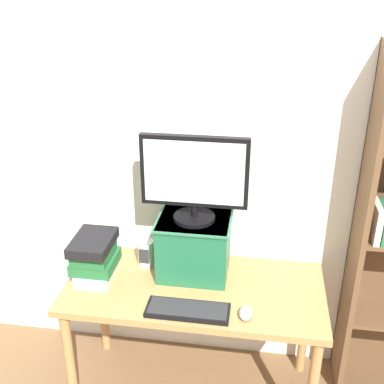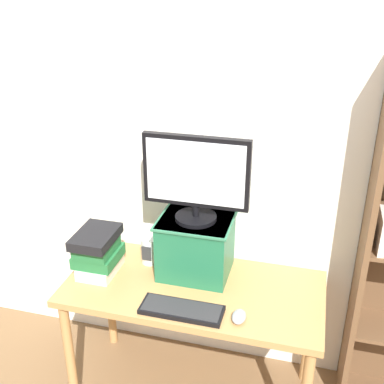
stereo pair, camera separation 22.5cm
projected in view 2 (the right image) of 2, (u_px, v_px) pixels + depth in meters
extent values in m
cube|color=silver|center=(213.00, 150.00, 2.52)|extent=(7.00, 0.08, 2.60)
cube|color=#B7844C|center=(193.00, 289.00, 2.42)|extent=(1.29, 0.61, 0.04)
cylinder|color=#B7844C|center=(70.00, 356.00, 2.49)|extent=(0.05, 0.05, 0.68)
cylinder|color=#B7844C|center=(110.00, 297.00, 2.94)|extent=(0.05, 0.05, 0.68)
cylinder|color=#B7844C|center=(309.00, 332.00, 2.66)|extent=(0.05, 0.05, 0.68)
cube|color=brown|center=(365.00, 246.00, 2.33)|extent=(0.03, 0.28, 1.89)
cube|color=silver|center=(382.00, 231.00, 2.24)|extent=(0.03, 0.20, 0.18)
cube|color=#1E6642|center=(196.00, 246.00, 2.47)|extent=(0.35, 0.30, 0.31)
cube|color=#337A56|center=(196.00, 220.00, 2.40)|extent=(0.37, 0.31, 0.01)
cylinder|color=black|center=(196.00, 217.00, 2.40)|extent=(0.21, 0.21, 0.02)
cylinder|color=black|center=(196.00, 210.00, 2.38)|extent=(0.03, 0.03, 0.06)
cube|color=black|center=(196.00, 172.00, 2.29)|extent=(0.52, 0.04, 0.36)
cube|color=silver|center=(195.00, 173.00, 2.27)|extent=(0.48, 0.00, 0.31)
cube|color=black|center=(183.00, 310.00, 2.23)|extent=(0.39, 0.14, 0.02)
cube|color=#28282B|center=(183.00, 308.00, 2.22)|extent=(0.36, 0.12, 0.00)
ellipsoid|color=#99999E|center=(239.00, 317.00, 2.18)|extent=(0.06, 0.10, 0.04)
cube|color=silver|center=(100.00, 267.00, 2.52)|extent=(0.17, 0.24, 0.06)
cube|color=#236B38|center=(98.00, 256.00, 2.50)|extent=(0.21, 0.23, 0.06)
cube|color=#236B38|center=(96.00, 246.00, 2.46)|extent=(0.18, 0.22, 0.07)
cube|color=black|center=(96.00, 237.00, 2.43)|extent=(0.19, 0.27, 0.05)
cylinder|color=silver|center=(149.00, 250.00, 2.58)|extent=(0.09, 0.09, 0.15)
cube|color=#2D2D30|center=(146.00, 254.00, 2.54)|extent=(0.05, 0.00, 0.08)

